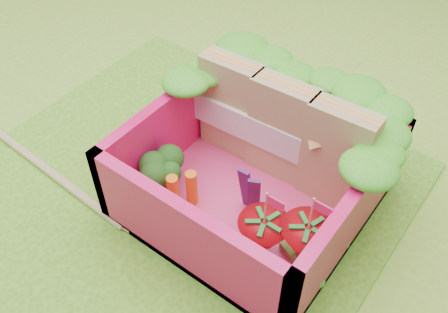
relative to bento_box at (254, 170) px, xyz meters
name	(u,v)px	position (x,y,z in m)	size (l,w,h in m)	color
ground	(171,196)	(-0.44, -0.27, -0.31)	(14.00, 14.00, 0.00)	#79C036
placemat	(171,195)	(-0.44, -0.27, -0.29)	(2.60, 2.60, 0.03)	#64A224
bento_floor	(252,197)	(0.00, 0.00, -0.25)	(1.30, 1.30, 0.05)	#F03D81
bento_box	(254,170)	(0.00, 0.00, 0.00)	(1.30, 1.30, 0.55)	#EB1361
lettuce_ruffle	(299,87)	(0.00, 0.44, 0.33)	(1.43, 0.77, 0.11)	#35981B
sandwich_stack	(282,131)	(0.00, 0.28, 0.11)	(1.24, 0.22, 0.68)	tan
broccoli	(162,169)	(-0.47, -0.29, -0.05)	(0.33, 0.33, 0.25)	#72A44F
carrot_sticks	(182,191)	(-0.28, -0.32, -0.09)	(0.12, 0.18, 0.28)	orange
purple_wedges	(250,193)	(0.07, -0.14, -0.04)	(0.14, 0.06, 0.38)	#481A5C
strawberry_left	(263,238)	(0.28, -0.32, -0.08)	(0.28, 0.28, 0.52)	#B80B1D
strawberry_right	(305,244)	(0.48, -0.22, -0.07)	(0.29, 0.29, 0.53)	#B80B1D
snap_peas	(288,250)	(0.40, -0.23, -0.20)	(0.57, 0.58, 0.05)	green
chopsticks	(16,145)	(-1.56, -0.59, -0.26)	(2.28, 0.16, 0.04)	tan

